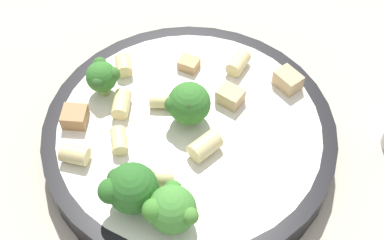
{
  "coord_description": "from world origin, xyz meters",
  "views": [
    {
      "loc": [
        -0.28,
        0.0,
        0.4
      ],
      "look_at": [
        0.0,
        0.0,
        0.04
      ],
      "focal_mm": 50.0,
      "sensor_mm": 36.0,
      "label": 1
    }
  ],
  "objects": [
    {
      "name": "rigatoni_2",
      "position": [
        0.02,
        0.06,
        0.04
      ],
      "size": [
        0.03,
        0.02,
        0.02
      ],
      "primitive_type": "cylinder",
      "rotation": [
        1.57,
        0.0,
        1.49
      ],
      "color": "beige",
      "rests_on": "pasta_bowl"
    },
    {
      "name": "chicken_chunk_2",
      "position": [
        0.05,
        -0.09,
        0.04
      ],
      "size": [
        0.03,
        0.03,
        0.02
      ],
      "primitive_type": "cube",
      "rotation": [
        0.0,
        0.0,
        0.66
      ],
      "color": "tan",
      "rests_on": "pasta_bowl"
    },
    {
      "name": "rigatoni_4",
      "position": [
        0.07,
        0.06,
        0.04
      ],
      "size": [
        0.02,
        0.02,
        0.02
      ],
      "primitive_type": "cylinder",
      "rotation": [
        1.57,
        0.0,
        1.74
      ],
      "color": "beige",
      "rests_on": "pasta_bowl"
    },
    {
      "name": "pasta_bowl",
      "position": [
        0.0,
        0.0,
        0.02
      ],
      "size": [
        0.26,
        0.26,
        0.03
      ],
      "color": "black",
      "rests_on": "ground_plane"
    },
    {
      "name": "ground_plane",
      "position": [
        0.0,
        0.0,
        0.0
      ],
      "size": [
        2.0,
        2.0,
        0.0
      ],
      "primitive_type": "plane",
      "color": "#BCB29E"
    },
    {
      "name": "rigatoni_3",
      "position": [
        -0.02,
        0.06,
        0.04
      ],
      "size": [
        0.02,
        0.02,
        0.01
      ],
      "primitive_type": "cylinder",
      "rotation": [
        1.57,
        0.0,
        1.74
      ],
      "color": "beige",
      "rests_on": "pasta_bowl"
    },
    {
      "name": "rigatoni_6",
      "position": [
        -0.06,
        0.03,
        0.04
      ],
      "size": [
        0.02,
        0.03,
        0.02
      ],
      "primitive_type": "cylinder",
      "rotation": [
        1.57,
        0.0,
        3.12
      ],
      "color": "beige",
      "rests_on": "pasta_bowl"
    },
    {
      "name": "rigatoni_0",
      "position": [
        0.02,
        0.02,
        0.04
      ],
      "size": [
        0.01,
        0.02,
        0.01
      ],
      "primitive_type": "cylinder",
      "rotation": [
        1.57,
        0.0,
        3.09
      ],
      "color": "beige",
      "rests_on": "pasta_bowl"
    },
    {
      "name": "rigatoni_1",
      "position": [
        -0.03,
        -0.01,
        0.04
      ],
      "size": [
        0.03,
        0.03,
        0.02
      ],
      "primitive_type": "cylinder",
      "rotation": [
        1.57,
        0.0,
        0.72
      ],
      "color": "beige",
      "rests_on": "pasta_bowl"
    },
    {
      "name": "broccoli_floret_3",
      "position": [
        -0.08,
        0.05,
        0.05
      ],
      "size": [
        0.04,
        0.05,
        0.04
      ],
      "color": "#84AD60",
      "rests_on": "pasta_bowl"
    },
    {
      "name": "broccoli_floret_1",
      "position": [
        0.01,
        0.0,
        0.05
      ],
      "size": [
        0.04,
        0.04,
        0.04
      ],
      "color": "#9EC175",
      "rests_on": "pasta_bowl"
    },
    {
      "name": "rigatoni_7",
      "position": [
        0.07,
        -0.05,
        0.04
      ],
      "size": [
        0.03,
        0.03,
        0.02
      ],
      "primitive_type": "cylinder",
      "rotation": [
        1.57,
        0.0,
        1.04
      ],
      "color": "beige",
      "rests_on": "pasta_bowl"
    },
    {
      "name": "broccoli_floret_2",
      "position": [
        -0.09,
        0.01,
        0.05
      ],
      "size": [
        0.04,
        0.04,
        0.04
      ],
      "color": "#93B766",
      "rests_on": "pasta_bowl"
    },
    {
      "name": "chicken_chunk_3",
      "position": [
        0.03,
        -0.04,
        0.04
      ],
      "size": [
        0.03,
        0.03,
        0.01
      ],
      "primitive_type": "cube",
      "rotation": [
        0.0,
        0.0,
        0.94
      ],
      "color": "tan",
      "rests_on": "pasta_bowl"
    },
    {
      "name": "broccoli_floret_0",
      "position": [
        0.04,
        0.08,
        0.05
      ],
      "size": [
        0.03,
        0.03,
        0.03
      ],
      "color": "#93B766",
      "rests_on": "pasta_bowl"
    },
    {
      "name": "rigatoni_5",
      "position": [
        -0.03,
        0.1,
        0.04
      ],
      "size": [
        0.02,
        0.03,
        0.02
      ],
      "primitive_type": "cylinder",
      "rotation": [
        1.57,
        0.0,
        2.9
      ],
      "color": "beige",
      "rests_on": "pasta_bowl"
    },
    {
      "name": "chicken_chunk_1",
      "position": [
        0.01,
        0.1,
        0.04
      ],
      "size": [
        0.02,
        0.02,
        0.01
      ],
      "primitive_type": "cube",
      "rotation": [
        0.0,
        0.0,
        1.48
      ],
      "color": "#A87A4C",
      "rests_on": "pasta_bowl"
    },
    {
      "name": "chicken_chunk_0",
      "position": [
        0.07,
        -0.0,
        0.04
      ],
      "size": [
        0.02,
        0.02,
        0.01
      ],
      "primitive_type": "cube",
      "rotation": [
        0.0,
        0.0,
        1.12
      ],
      "color": "tan",
      "rests_on": "pasta_bowl"
    }
  ]
}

